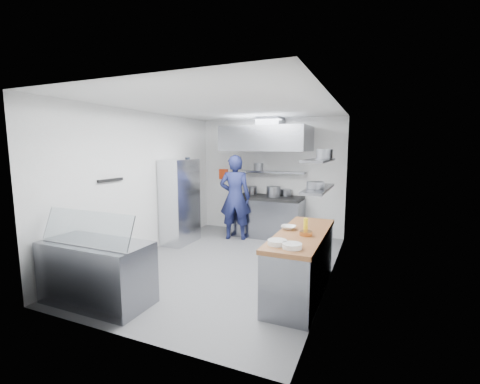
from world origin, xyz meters
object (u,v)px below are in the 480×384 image
at_px(gas_range, 268,217).
at_px(wire_rack, 180,202).
at_px(chef, 235,197).
at_px(display_case, 97,272).

distance_m(gas_range, wire_rack, 2.13).
xyz_separation_m(gas_range, chef, (-0.64, -0.53, 0.52)).
distance_m(chef, display_case, 3.64).
bearing_deg(display_case, wire_rack, 100.64).
xyz_separation_m(chef, wire_rack, (-0.99, -0.75, -0.05)).
bearing_deg(chef, gas_range, -155.92).
relative_size(gas_range, wire_rack, 0.86).
xyz_separation_m(chef, display_case, (-0.46, -3.57, -0.55)).
distance_m(chef, wire_rack, 1.24).
height_order(chef, display_case, chef).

